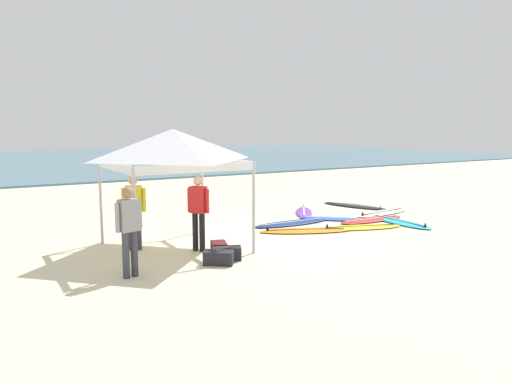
% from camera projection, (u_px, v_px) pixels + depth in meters
% --- Properties ---
extents(ground_plane, '(80.00, 80.00, 0.00)m').
position_uv_depth(ground_plane, '(268.00, 240.00, 11.98)').
color(ground_plane, beige).
extents(sea, '(80.00, 36.00, 0.10)m').
position_uv_depth(sea, '(55.00, 161.00, 39.66)').
color(sea, teal).
rests_on(sea, ground).
extents(canopy_tent, '(2.79, 2.79, 2.75)m').
position_uv_depth(canopy_tent, '(173.00, 145.00, 10.87)').
color(canopy_tent, '#B7B7BC').
rests_on(canopy_tent, ground).
extents(surfboard_purple, '(1.56, 1.88, 0.19)m').
position_uv_depth(surfboard_purple, '(304.00, 212.00, 15.73)').
color(surfboard_purple, purple).
rests_on(surfboard_purple, ground).
extents(surfboard_blue, '(1.88, 1.79, 0.19)m').
position_uv_depth(surfboard_blue, '(332.00, 219.00, 14.60)').
color(surfboard_blue, blue).
rests_on(surfboard_blue, ground).
extents(surfboard_yellow, '(2.48, 1.39, 0.19)m').
position_uv_depth(surfboard_yellow, '(360.00, 227.00, 13.35)').
color(surfboard_yellow, yellow).
rests_on(surfboard_yellow, ground).
extents(surfboard_white, '(2.45, 0.92, 0.19)m').
position_uv_depth(surfboard_white, '(382.00, 213.00, 15.60)').
color(surfboard_white, white).
rests_on(surfboard_white, ground).
extents(surfboard_orange, '(2.56, 1.65, 0.19)m').
position_uv_depth(surfboard_orange, '(305.00, 231.00, 12.92)').
color(surfboard_orange, orange).
rests_on(surfboard_orange, ground).
extents(surfboard_navy, '(2.46, 0.71, 0.19)m').
position_uv_depth(surfboard_navy, '(291.00, 223.00, 13.94)').
color(surfboard_navy, navy).
rests_on(surfboard_navy, ground).
extents(surfboard_cyan, '(0.76, 2.41, 0.19)m').
position_uv_depth(surfboard_cyan, '(399.00, 222.00, 14.11)').
color(surfboard_cyan, '#23B2CC').
rests_on(surfboard_cyan, ground).
extents(surfboard_red, '(2.36, 0.66, 0.19)m').
position_uv_depth(surfboard_red, '(372.00, 220.00, 14.45)').
color(surfboard_red, red).
rests_on(surfboard_red, ground).
extents(surfboard_black, '(1.41, 2.52, 0.19)m').
position_uv_depth(surfboard_black, '(355.00, 206.00, 16.98)').
color(surfboard_black, black).
rests_on(surfboard_black, ground).
extents(person_yellow, '(0.50, 0.35, 1.71)m').
position_uv_depth(person_yellow, '(134.00, 207.00, 10.89)').
color(person_yellow, '#383842').
rests_on(person_yellow, ground).
extents(person_grey, '(0.54, 0.30, 1.71)m').
position_uv_depth(person_grey, '(129.00, 225.00, 8.89)').
color(person_grey, '#383842').
rests_on(person_grey, ground).
extents(person_red, '(0.39, 0.47, 1.71)m').
position_uv_depth(person_red, '(198.00, 208.00, 10.80)').
color(person_red, black).
rests_on(person_red, ground).
extents(gear_bag_near_tent, '(0.67, 0.62, 0.28)m').
position_uv_depth(gear_bag_near_tent, '(219.00, 258.00, 9.84)').
color(gear_bag_near_tent, '#232328').
rests_on(gear_bag_near_tent, ground).
extents(gear_bag_by_pole, '(0.50, 0.67, 0.28)m').
position_uv_depth(gear_bag_by_pole, '(219.00, 249.00, 10.55)').
color(gear_bag_by_pole, '#4C1919').
rests_on(gear_bag_by_pole, ground).
extents(gear_bag_on_sand, '(0.68, 0.55, 0.28)m').
position_uv_depth(gear_bag_on_sand, '(227.00, 253.00, 10.19)').
color(gear_bag_on_sand, '#232328').
rests_on(gear_bag_on_sand, ground).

